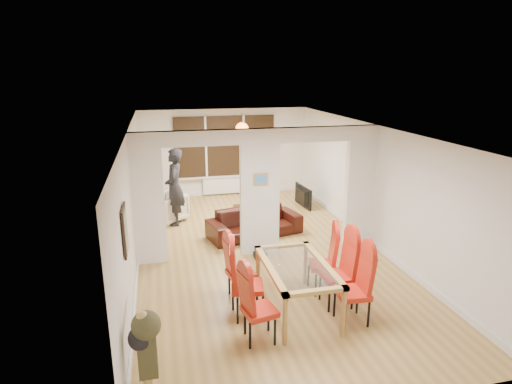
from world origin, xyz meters
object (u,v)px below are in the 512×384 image
object	(u,v)px
dining_chair_ra	(353,287)
person	(175,187)
dining_chair_lb	(247,281)
bottle	(246,201)
bowl	(263,205)
dining_chair_lc	(241,269)
television	(300,196)
dining_chair_la	(260,306)
dining_chair_rb	(337,271)
sofa	(255,222)
dining_table	(297,288)
dining_chair_rc	(323,261)
armchair	(168,208)
coffee_table	(254,210)

from	to	relation	value
dining_chair_ra	person	size ratio (longest dim) A/B	0.61
dining_chair_lb	dining_chair_ra	world-z (taller)	dining_chair_lb
bottle	bowl	xyz separation A→B (m)	(0.44, -0.09, -0.12)
dining_chair_lc	bowl	bearing A→B (deg)	61.37
television	dining_chair_la	bearing A→B (deg)	150.83
dining_chair_lb	bowl	bearing A→B (deg)	83.34
bowl	dining_chair_lc	bearing A→B (deg)	-108.92
dining_chair_lc	television	size ratio (longest dim) A/B	1.05
dining_chair_la	dining_chair_lb	world-z (taller)	dining_chair_lb
dining_chair_rb	television	size ratio (longest dim) A/B	1.17
dining_chair_lc	bottle	world-z (taller)	dining_chair_lc
dining_chair_lb	dining_chair_lc	distance (m)	0.55
sofa	dining_chair_rb	bearing A→B (deg)	-93.44
dining_table	sofa	xyz separation A→B (m)	(0.08, 3.31, -0.09)
dining_chair_ra	dining_chair_rb	size ratio (longest dim) A/B	0.97
dining_chair_rb	dining_chair_rc	world-z (taller)	dining_chair_rb
armchair	coffee_table	size ratio (longest dim) A/B	0.77
dining_chair_rb	bottle	size ratio (longest dim) A/B	4.11
bottle	dining_table	bearing A→B (deg)	-92.34
dining_table	dining_chair_la	world-z (taller)	dining_chair_la
dining_chair_ra	bottle	bearing A→B (deg)	98.97
dining_chair_lc	armchair	size ratio (longest dim) A/B	1.35
armchair	bottle	size ratio (longest dim) A/B	2.73
dining_chair_ra	sofa	xyz separation A→B (m)	(-0.63, 3.79, -0.26)
armchair	bottle	world-z (taller)	armchair
dining_chair_ra	dining_chair_rb	bearing A→B (deg)	96.33
dining_table	bowl	bearing A→B (deg)	82.28
dining_chair_la	sofa	distance (m)	4.01
dining_chair_rc	bottle	bearing A→B (deg)	109.86
dining_chair_ra	armchair	bearing A→B (deg)	119.46
dining_chair_rb	television	world-z (taller)	dining_chair_rb
dining_chair_lb	dining_chair_rc	size ratio (longest dim) A/B	1.07
bottle	bowl	distance (m)	0.47
dining_table	dining_chair_lb	size ratio (longest dim) A/B	1.45
dining_chair_la	armchair	distance (m)	5.45
dining_chair_lb	bottle	xyz separation A→B (m)	(0.97, 4.76, -0.21)
dining_table	coffee_table	world-z (taller)	dining_table
dining_chair_la	bowl	xyz separation A→B (m)	(1.38, 5.32, -0.28)
dining_chair_rc	person	world-z (taller)	person
dining_table	dining_chair_lc	world-z (taller)	dining_chair_lc
dining_chair_lc	armchair	bearing A→B (deg)	94.72
dining_chair_la	dining_chair_lb	bearing A→B (deg)	80.28
bowl	television	bearing A→B (deg)	20.00
dining_chair_ra	television	distance (m)	5.73
dining_chair_la	bottle	world-z (taller)	dining_chair_la
dining_chair_lc	coffee_table	xyz separation A→B (m)	(1.17, 4.17, -0.41)
dining_table	television	size ratio (longest dim) A/B	1.69
dining_chair_lb	dining_chair_la	bearing A→B (deg)	-76.73
dining_table	person	distance (m)	4.81
dining_chair_rb	dining_chair_rc	distance (m)	0.50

